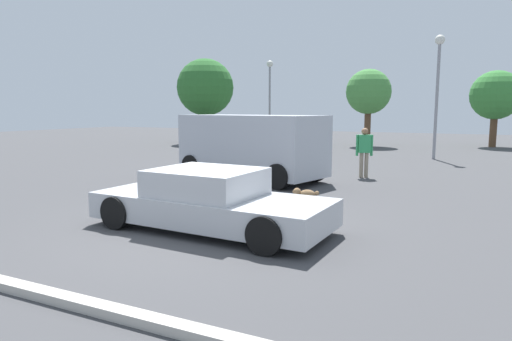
% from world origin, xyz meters
% --- Properties ---
extents(ground_plane, '(80.00, 80.00, 0.00)m').
position_xyz_m(ground_plane, '(0.00, 0.00, 0.00)').
color(ground_plane, '#424244').
extents(sedan_foreground, '(4.75, 2.16, 1.17)m').
position_xyz_m(sedan_foreground, '(0.14, 0.21, 0.54)').
color(sedan_foreground, '#B7BABF').
rests_on(sedan_foreground, ground_plane).
extents(dog, '(0.61, 0.38, 0.40)m').
position_xyz_m(dog, '(1.04, 3.17, 0.25)').
color(dog, olive).
rests_on(dog, ground_plane).
extents(van_white, '(5.32, 3.24, 2.12)m').
position_xyz_m(van_white, '(-1.91, 6.13, 1.15)').
color(van_white, '#B2B7C1').
rests_on(van_white, ground_plane).
extents(pedestrian, '(0.54, 0.37, 1.69)m').
position_xyz_m(pedestrian, '(1.40, 8.14, 1.01)').
color(pedestrian, gray).
rests_on(pedestrian, ground_plane).
extents(parking_curb, '(9.17, 0.20, 0.12)m').
position_xyz_m(parking_curb, '(0.00, -3.43, 0.06)').
color(parking_curb, '#B7B2A8').
rests_on(parking_curb, ground_plane).
extents(light_post_near, '(0.44, 0.44, 5.66)m').
position_xyz_m(light_post_near, '(3.13, 15.29, 3.91)').
color(light_post_near, gray).
rests_on(light_post_near, ground_plane).
extents(light_post_mid, '(0.44, 0.44, 5.68)m').
position_xyz_m(light_post_mid, '(-8.18, 21.83, 3.92)').
color(light_post_mid, gray).
rests_on(light_post_mid, ground_plane).
extents(tree_back_left, '(2.82, 2.82, 4.84)m').
position_xyz_m(tree_back_left, '(-1.29, 21.65, 3.39)').
color(tree_back_left, brown).
rests_on(tree_back_left, ground_plane).
extents(tree_back_center, '(2.99, 2.99, 4.69)m').
position_xyz_m(tree_back_center, '(5.91, 24.24, 3.17)').
color(tree_back_center, brown).
rests_on(tree_back_center, ground_plane).
extents(tree_back_right, '(3.86, 3.86, 5.75)m').
position_xyz_m(tree_back_right, '(-11.85, 19.25, 3.80)').
color(tree_back_right, brown).
rests_on(tree_back_right, ground_plane).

